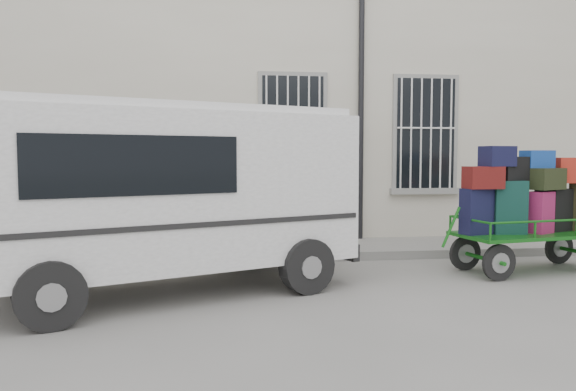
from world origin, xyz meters
The scene contains 5 objects.
ground centered at (0.00, 0.00, 0.00)m, with size 80.00×80.00×0.00m, color slate.
building centered at (0.00, 5.50, 3.00)m, with size 24.00×5.15×6.00m.
sidewalk centered at (0.00, 2.20, 0.07)m, with size 24.00×1.70×0.15m, color gray.
luggage_cart centered at (2.91, 0.12, 1.04)m, with size 2.84×1.46×1.94m.
van centered at (-2.55, -0.49, 1.39)m, with size 5.19×3.67×2.43m.
Camera 1 is at (-1.91, -7.95, 1.79)m, focal length 35.00 mm.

